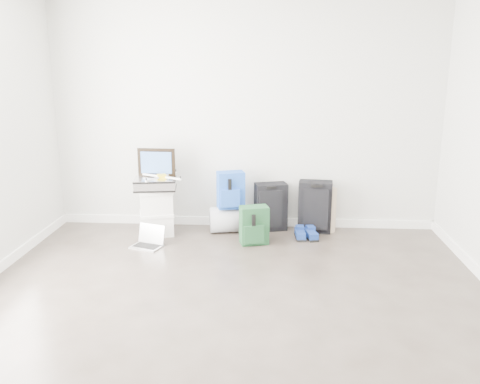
# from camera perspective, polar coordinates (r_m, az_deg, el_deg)

# --- Properties ---
(ground) EXTENTS (5.00, 5.00, 0.00)m
(ground) POSITION_cam_1_polar(r_m,az_deg,el_deg) (3.92, -1.47, -15.20)
(ground) COLOR #342C26
(ground) RESTS_ON ground
(room_envelope) EXTENTS (4.52, 5.02, 2.71)m
(room_envelope) POSITION_cam_1_polar(r_m,az_deg,el_deg) (3.43, -1.63, 10.84)
(room_envelope) COLOR silver
(room_envelope) RESTS_ON ground
(boxes_stack) EXTENTS (0.44, 0.40, 0.53)m
(boxes_stack) POSITION_cam_1_polar(r_m,az_deg,el_deg) (5.88, -9.36, -2.23)
(boxes_stack) COLOR silver
(boxes_stack) RESTS_ON ground
(briefcase) EXTENTS (0.50, 0.39, 0.13)m
(briefcase) POSITION_cam_1_polar(r_m,az_deg,el_deg) (5.79, -9.49, 0.91)
(briefcase) COLOR #B2B2B7
(briefcase) RESTS_ON boxes_stack
(painting) EXTENTS (0.43, 0.06, 0.32)m
(painting) POSITION_cam_1_polar(r_m,az_deg,el_deg) (5.84, -9.37, 3.29)
(painting) COLOR black
(painting) RESTS_ON briefcase
(drone) EXTENTS (0.49, 0.49, 0.05)m
(drone) POSITION_cam_1_polar(r_m,az_deg,el_deg) (5.74, -8.79, 1.72)
(drone) COLOR yellow
(drone) RESTS_ON briefcase
(duffel_bag) EXTENTS (0.53, 0.39, 0.30)m
(duffel_bag) POSITION_cam_1_polar(r_m,az_deg,el_deg) (5.93, -1.02, -3.09)
(duffel_bag) COLOR gray
(duffel_bag) RESTS_ON ground
(blue_backpack) EXTENTS (0.34, 0.29, 0.42)m
(blue_backpack) POSITION_cam_1_polar(r_m,az_deg,el_deg) (5.80, -1.06, 0.15)
(blue_backpack) COLOR #1B54B1
(blue_backpack) RESTS_ON duffel_bag
(large_suitcase) EXTENTS (0.40, 0.31, 0.56)m
(large_suitcase) POSITION_cam_1_polar(r_m,az_deg,el_deg) (5.98, 3.47, -1.67)
(large_suitcase) COLOR black
(large_suitcase) RESTS_ON ground
(green_backpack) EXTENTS (0.34, 0.28, 0.42)m
(green_backpack) POSITION_cam_1_polar(r_m,az_deg,el_deg) (5.53, 1.59, -3.84)
(green_backpack) COLOR #163D1A
(green_backpack) RESTS_ON ground
(carry_on) EXTENTS (0.40, 0.28, 0.60)m
(carry_on) POSITION_cam_1_polar(r_m,az_deg,el_deg) (5.97, 8.42, -1.64)
(carry_on) COLOR black
(carry_on) RESTS_ON ground
(shoes) EXTENTS (0.27, 0.29, 0.09)m
(shoes) POSITION_cam_1_polar(r_m,az_deg,el_deg) (5.79, 7.36, -4.76)
(shoes) COLOR black
(shoes) RESTS_ON ground
(rolled_rug) EXTENTS (0.17, 0.17, 0.52)m
(rolled_rug) POSITION_cam_1_polar(r_m,az_deg,el_deg) (6.00, 9.93, -1.99)
(rolled_rug) COLOR tan
(rolled_rug) RESTS_ON ground
(laptop) EXTENTS (0.37, 0.32, 0.22)m
(laptop) POSITION_cam_1_polar(r_m,az_deg,el_deg) (5.60, -10.22, -5.45)
(laptop) COLOR silver
(laptop) RESTS_ON ground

